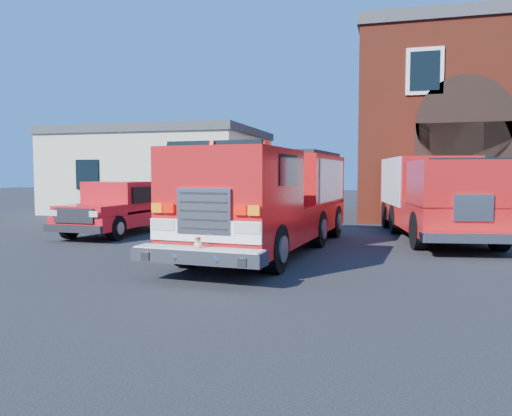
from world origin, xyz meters
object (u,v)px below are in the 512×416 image
(side_building, at_px, (164,170))
(pickup_truck, at_px, (123,209))
(fire_engine, at_px, (273,198))
(secondary_truck, at_px, (434,194))

(side_building, relative_size, pickup_truck, 1.86)
(fire_engine, xyz_separation_m, pickup_truck, (-5.82, 2.31, -0.57))
(fire_engine, bearing_deg, secondary_truck, 41.72)
(secondary_truck, bearing_deg, pickup_truck, -171.15)
(side_building, xyz_separation_m, fire_engine, (8.80, -11.71, -0.79))
(secondary_truck, bearing_deg, side_building, 149.29)
(side_building, distance_m, pickup_truck, 9.96)
(fire_engine, relative_size, pickup_truck, 1.64)
(side_building, xyz_separation_m, pickup_truck, (2.98, -9.41, -1.36))
(side_building, height_order, secondary_truck, side_building)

